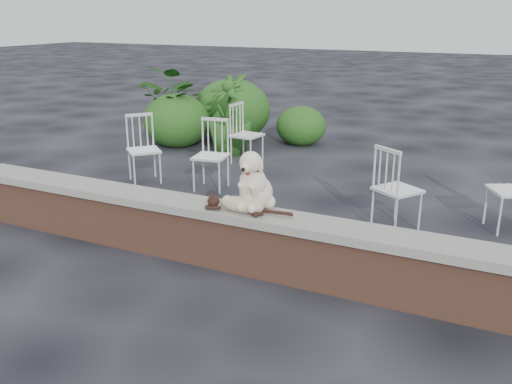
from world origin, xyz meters
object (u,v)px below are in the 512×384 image
at_px(dog, 256,178).
at_px(potted_plant_a, 175,104).
at_px(chair_d, 512,189).
at_px(potted_plant_b, 229,114).
at_px(chair_a, 144,149).
at_px(cat, 241,204).
at_px(chair_b, 211,155).
at_px(chair_e, 247,134).
at_px(chair_c, 398,188).

height_order(dog, potted_plant_a, potted_plant_a).
xyz_separation_m(dog, chair_d, (2.10, 2.02, -0.40)).
bearing_deg(potted_plant_b, chair_a, -98.93).
bearing_deg(cat, chair_b, 124.66).
xyz_separation_m(cat, potted_plant_b, (-2.21, 3.88, 0.00)).
bearing_deg(chair_a, cat, -85.43).
relative_size(chair_a, chair_b, 1.00).
xyz_separation_m(chair_d, potted_plant_b, (-4.39, 1.71, 0.19)).
relative_size(dog, chair_e, 0.61).
xyz_separation_m(chair_c, potted_plant_a, (-4.58, 2.57, 0.23)).
relative_size(cat, chair_a, 1.02).
height_order(chair_d, potted_plant_b, potted_plant_b).
bearing_deg(potted_plant_a, chair_a, -66.50).
bearing_deg(cat, dog, 60.18).
relative_size(chair_e, potted_plant_a, 0.67).
xyz_separation_m(dog, chair_a, (-2.60, 1.78, -0.40)).
relative_size(chair_d, potted_plant_b, 0.71).
distance_m(chair_d, potted_plant_b, 4.71).
bearing_deg(chair_c, chair_e, 0.09).
xyz_separation_m(dog, chair_e, (-1.74, 3.29, -0.40)).
bearing_deg(chair_e, chair_b, -167.80).
bearing_deg(dog, chair_a, 143.86).
distance_m(dog, potted_plant_b, 4.38).
distance_m(dog, potted_plant_a, 5.45).
distance_m(cat, chair_e, 3.82).
xyz_separation_m(chair_b, potted_plant_a, (-2.02, 2.20, 0.23)).
height_order(cat, chair_d, chair_d).
xyz_separation_m(chair_e, chair_c, (2.72, -1.77, 0.00)).
xyz_separation_m(potted_plant_a, potted_plant_b, (1.31, -0.36, -0.04)).
height_order(cat, chair_b, chair_b).
relative_size(chair_b, potted_plant_a, 0.67).
relative_size(chair_c, potted_plant_a, 0.67).
xyz_separation_m(cat, chair_c, (1.06, 1.67, -0.19)).
height_order(cat, potted_plant_a, potted_plant_a).
distance_m(chair_a, potted_plant_b, 1.99).
height_order(chair_d, potted_plant_a, potted_plant_a).
distance_m(chair_e, potted_plant_a, 2.04).
xyz_separation_m(chair_b, potted_plant_b, (-0.71, 1.84, 0.19)).
height_order(chair_c, chair_b, same).
bearing_deg(cat, chair_e, 114.06).
bearing_deg(chair_c, potted_plant_b, -0.99).
relative_size(dog, potted_plant_b, 0.43).
xyz_separation_m(chair_a, potted_plant_b, (0.31, 1.95, 0.19)).
distance_m(chair_d, chair_c, 1.23).
bearing_deg(potted_plant_a, chair_c, -29.29).
distance_m(chair_c, potted_plant_b, 3.95).
relative_size(chair_e, chair_a, 1.00).
bearing_deg(dog, cat, -119.82).
bearing_deg(chair_b, chair_a, 176.47).
bearing_deg(potted_plant_a, chair_e, -23.30).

